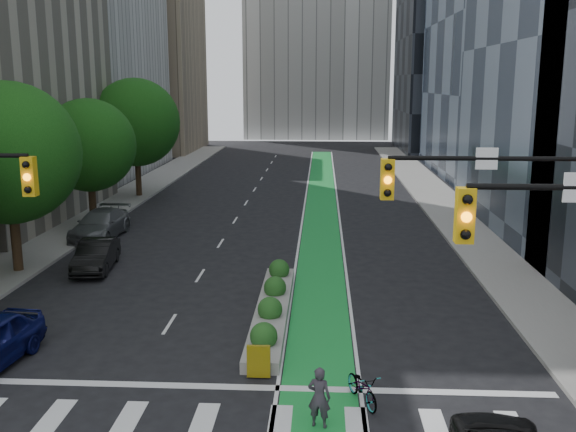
# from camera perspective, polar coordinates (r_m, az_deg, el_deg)

# --- Properties ---
(ground) EXTENTS (160.00, 160.00, 0.00)m
(ground) POSITION_cam_1_polar(r_m,az_deg,el_deg) (18.37, -7.07, -16.52)
(ground) COLOR black
(ground) RESTS_ON ground
(sidewalk_left) EXTENTS (3.60, 90.00, 0.15)m
(sidewalk_left) POSITION_cam_1_polar(r_m,az_deg,el_deg) (44.34, -16.54, 0.14)
(sidewalk_left) COLOR gray
(sidewalk_left) RESTS_ON ground
(sidewalk_right) EXTENTS (3.60, 90.00, 0.15)m
(sidewalk_right) POSITION_cam_1_polar(r_m,az_deg,el_deg) (42.71, 14.84, -0.20)
(sidewalk_right) COLOR gray
(sidewalk_right) RESTS_ON ground
(bike_lane_paint) EXTENTS (2.20, 70.00, 0.01)m
(bike_lane_paint) POSITION_cam_1_polar(r_m,az_deg,el_deg) (46.71, 2.97, 1.11)
(bike_lane_paint) COLOR green
(bike_lane_paint) RESTS_ON ground
(building_tan_far) EXTENTS (14.00, 16.00, 26.00)m
(building_tan_far) POSITION_cam_1_polar(r_m,az_deg,el_deg) (85.18, -13.06, 14.45)
(building_tan_far) COLOR tan
(building_tan_far) RESTS_ON ground
(building_dark_end) EXTENTS (14.00, 18.00, 28.00)m
(building_dark_end) POSITION_cam_1_polar(r_m,az_deg,el_deg) (85.76, 14.98, 15.01)
(building_dark_end) COLOR black
(building_dark_end) RESTS_ON ground
(tree_mid) EXTENTS (6.40, 6.40, 8.78)m
(tree_mid) POSITION_cam_1_polar(r_m,az_deg,el_deg) (31.38, -23.61, 5.14)
(tree_mid) COLOR black
(tree_mid) RESTS_ON ground
(tree_midfar) EXTENTS (5.60, 5.60, 7.76)m
(tree_midfar) POSITION_cam_1_polar(r_m,az_deg,el_deg) (40.58, -17.28, 6.01)
(tree_midfar) COLOR black
(tree_midfar) RESTS_ON ground
(tree_far) EXTENTS (6.60, 6.60, 9.00)m
(tree_far) POSITION_cam_1_polar(r_m,az_deg,el_deg) (49.99, -13.38, 8.09)
(tree_far) COLOR black
(tree_far) RESTS_ON ground
(signal_right) EXTENTS (5.82, 0.51, 7.20)m
(signal_right) POSITION_cam_1_polar(r_m,az_deg,el_deg) (17.74, 21.56, -1.68)
(signal_right) COLOR black
(signal_right) RESTS_ON ground
(median_planter) EXTENTS (1.20, 10.26, 1.10)m
(median_planter) POSITION_cam_1_polar(r_m,az_deg,el_deg) (24.47, -1.41, -8.06)
(median_planter) COLOR gray
(median_planter) RESTS_ON ground
(bicycle) EXTENTS (1.23, 1.85, 0.92)m
(bicycle) POSITION_cam_1_polar(r_m,az_deg,el_deg) (18.38, 6.63, -14.87)
(bicycle) COLOR gray
(bicycle) RESTS_ON ground
(cyclist) EXTENTS (0.67, 0.52, 1.64)m
(cyclist) POSITION_cam_1_polar(r_m,az_deg,el_deg) (17.00, 2.79, -15.79)
(cyclist) COLOR #363039
(cyclist) RESTS_ON ground
(parked_car_left_mid) EXTENTS (2.00, 4.44, 1.42)m
(parked_car_left_mid) POSITION_cam_1_polar(r_m,az_deg,el_deg) (31.51, -16.69, -3.36)
(parked_car_left_mid) COLOR black
(parked_car_left_mid) RESTS_ON ground
(parked_car_left_far) EXTENTS (2.38, 5.45, 1.56)m
(parked_car_left_far) POSITION_cam_1_polar(r_m,az_deg,el_deg) (37.83, -16.36, -0.72)
(parked_car_left_far) COLOR slate
(parked_car_left_far) RESTS_ON ground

